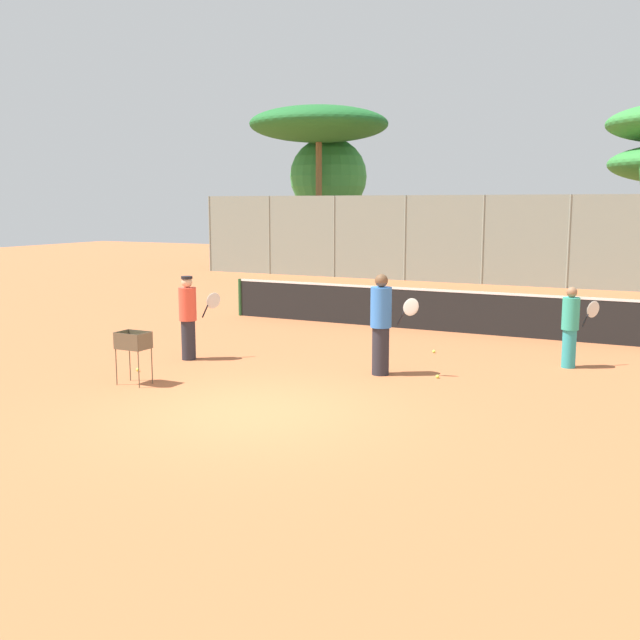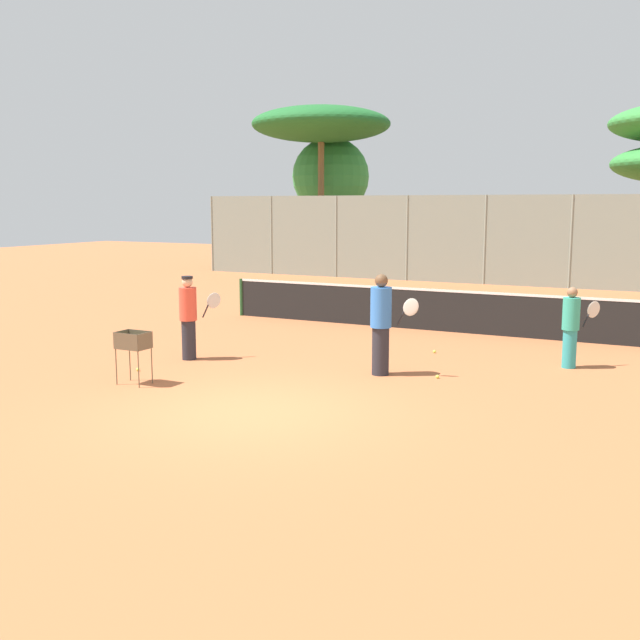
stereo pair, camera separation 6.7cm
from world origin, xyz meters
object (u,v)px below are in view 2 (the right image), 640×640
object	(u,v)px
player_white_outfit	(381,323)
player_yellow_shirt	(189,316)
player_red_cap	(571,326)
tennis_net	(430,309)
ball_cart	(132,345)

from	to	relation	value
player_white_outfit	player_yellow_shirt	xyz separation A→B (m)	(-4.09, -0.50, -0.08)
player_yellow_shirt	player_red_cap	bearing A→B (deg)	-25.14
tennis_net	player_white_outfit	xyz separation A→B (m)	(0.81, -5.22, 0.42)
player_red_cap	player_yellow_shirt	size ratio (longest dim) A/B	0.92
player_red_cap	player_white_outfit	bearing A→B (deg)	171.06
tennis_net	player_white_outfit	size ratio (longest dim) A/B	6.00
tennis_net	player_yellow_shirt	distance (m)	6.60
tennis_net	ball_cart	xyz separation A→B (m)	(-2.86, -7.93, 0.16)
tennis_net	ball_cart	size ratio (longest dim) A/B	12.06
player_white_outfit	player_red_cap	size ratio (longest dim) A/B	1.19
player_red_cap	ball_cart	bearing A→B (deg)	171.28
player_red_cap	tennis_net	bearing A→B (deg)	97.74
tennis_net	player_red_cap	xyz separation A→B (m)	(3.90, -2.96, 0.27)
player_white_outfit	player_yellow_shirt	world-z (taller)	player_white_outfit
player_yellow_shirt	player_white_outfit	bearing A→B (deg)	-39.20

